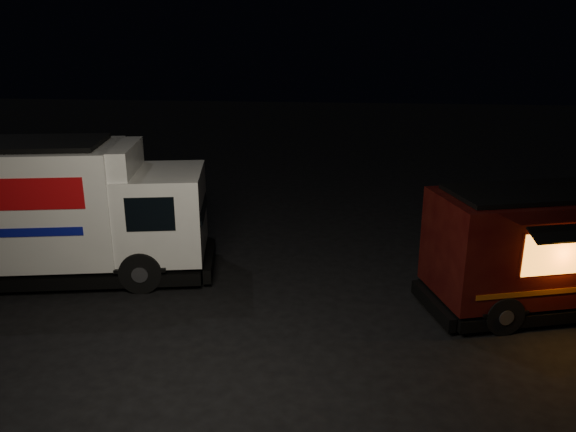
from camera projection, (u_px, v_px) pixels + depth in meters
The scene contains 3 objects.
ground at pixel (249, 309), 12.31m from camera, with size 80.00×80.00×0.00m, color black.
white_truck at pixel (56, 210), 13.53m from camera, with size 7.47×2.55×3.39m, color silver, non-canonical shape.
red_truck at pixel (558, 248), 12.08m from camera, with size 5.76×2.12×2.68m, color #3C0F0B, non-canonical shape.
Camera 1 is at (2.03, -10.93, 5.71)m, focal length 35.00 mm.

